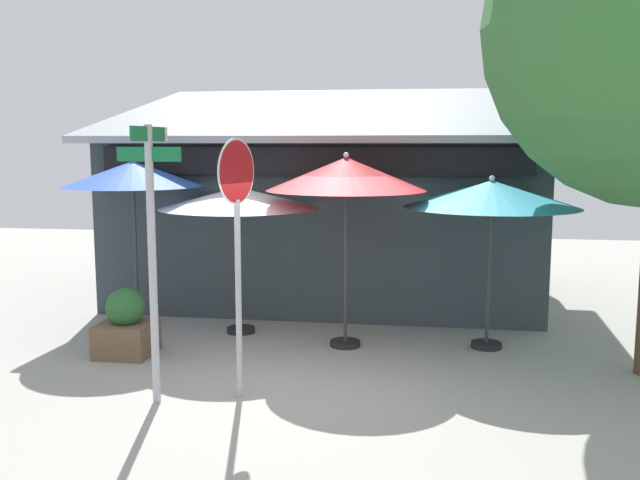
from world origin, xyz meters
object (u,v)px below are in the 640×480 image
(street_sign_post, at_px, (152,239))
(patio_umbrella_teal_far_right, at_px, (491,195))
(sidewalk_planter, at_px, (126,327))
(patio_umbrella_royal_blue_left, at_px, (133,175))
(patio_umbrella_crimson_right, at_px, (346,175))
(patio_umbrella_ivory_center, at_px, (239,199))
(stop_sign, at_px, (237,220))

(street_sign_post, xyz_separation_m, patio_umbrella_teal_far_right, (3.91, 2.78, 0.33))
(street_sign_post, xyz_separation_m, sidewalk_planter, (-1.11, 1.66, -1.48))
(patio_umbrella_royal_blue_left, bearing_deg, patio_umbrella_crimson_right, -8.67)
(patio_umbrella_ivory_center, xyz_separation_m, patio_umbrella_teal_far_right, (3.75, -0.26, 0.12))
(stop_sign, relative_size, sidewalk_planter, 3.16)
(patio_umbrella_ivory_center, bearing_deg, patio_umbrella_royal_blue_left, 178.90)
(stop_sign, bearing_deg, patio_umbrella_ivory_center, 105.09)
(patio_umbrella_ivory_center, bearing_deg, street_sign_post, -93.05)
(sidewalk_planter, bearing_deg, street_sign_post, -56.09)
(street_sign_post, distance_m, patio_umbrella_ivory_center, 3.04)
(stop_sign, bearing_deg, sidewalk_planter, 146.16)
(stop_sign, relative_size, patio_umbrella_teal_far_right, 1.20)
(street_sign_post, height_order, patio_umbrella_teal_far_right, street_sign_post)
(patio_umbrella_teal_far_right, bearing_deg, patio_umbrella_ivory_center, 176.08)
(stop_sign, height_order, sidewalk_planter, stop_sign)
(patio_umbrella_teal_far_right, xyz_separation_m, sidewalk_planter, (-5.02, -1.12, -1.82))
(patio_umbrella_royal_blue_left, distance_m, sidewalk_planter, 2.53)
(street_sign_post, bearing_deg, sidewalk_planter, 123.91)
(patio_umbrella_teal_far_right, bearing_deg, stop_sign, -140.69)
(street_sign_post, distance_m, patio_umbrella_royal_blue_left, 3.48)
(patio_umbrella_ivory_center, distance_m, sidewalk_planter, 2.53)
(sidewalk_planter, bearing_deg, patio_umbrella_royal_blue_left, 107.33)
(street_sign_post, xyz_separation_m, patio_umbrella_royal_blue_left, (-1.55, 3.07, 0.56))
(street_sign_post, bearing_deg, stop_sign, 19.03)
(patio_umbrella_royal_blue_left, relative_size, patio_umbrella_ivory_center, 1.11)
(patio_umbrella_teal_far_right, relative_size, sidewalk_planter, 2.63)
(patio_umbrella_ivory_center, xyz_separation_m, sidewalk_planter, (-1.27, -1.38, -1.70))
(street_sign_post, distance_m, sidewalk_planter, 2.49)
(patio_umbrella_ivory_center, bearing_deg, patio_umbrella_crimson_right, -15.97)
(patio_umbrella_ivory_center, relative_size, patio_umbrella_teal_far_right, 0.99)
(street_sign_post, xyz_separation_m, patio_umbrella_crimson_right, (1.87, 2.54, 0.61))
(patio_umbrella_royal_blue_left, relative_size, sidewalk_planter, 2.89)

